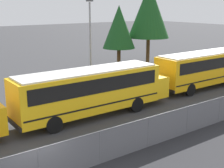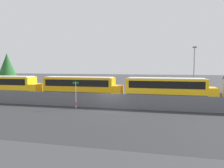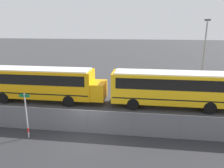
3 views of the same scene
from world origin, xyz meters
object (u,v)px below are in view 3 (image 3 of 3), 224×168
Objects in this scene: street_sign at (26,115)px; light_pole at (204,52)px; school_bus_3 at (173,87)px; school_bus_2 at (42,82)px.

street_sign is 19.98m from light_pole.
school_bus_2 is at bearing 179.83° from school_bus_3.
school_bus_3 is 1.49× the size of light_pole.
light_pole reaches higher than school_bus_2.
school_bus_2 is 1.49× the size of light_pole.
school_bus_3 is at bearing -0.17° from school_bus_2.
light_pole is (14.23, 13.76, 2.68)m from street_sign.
school_bus_2 is at bearing 107.04° from street_sign.
school_bus_3 is at bearing 34.62° from street_sign.
school_bus_3 is 8.29m from light_pole.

